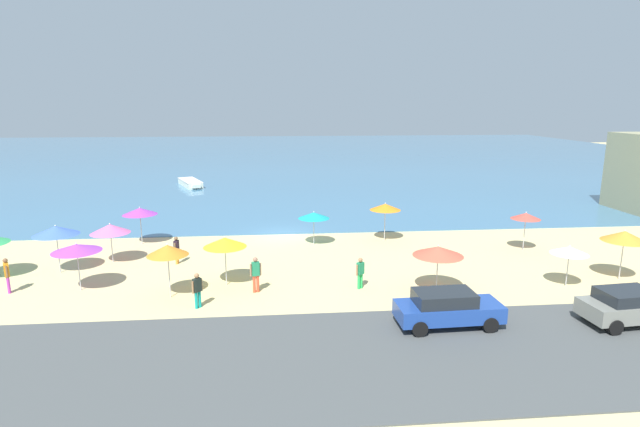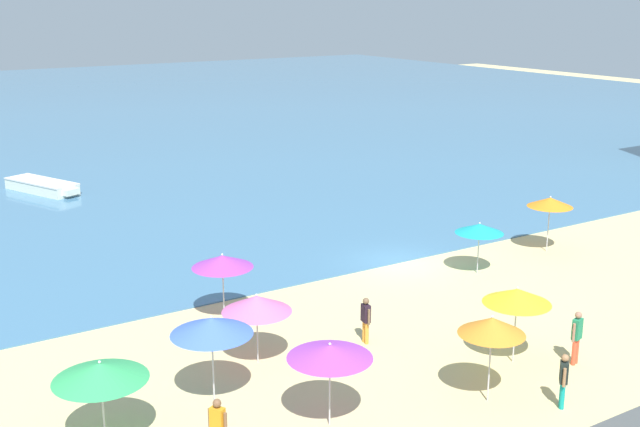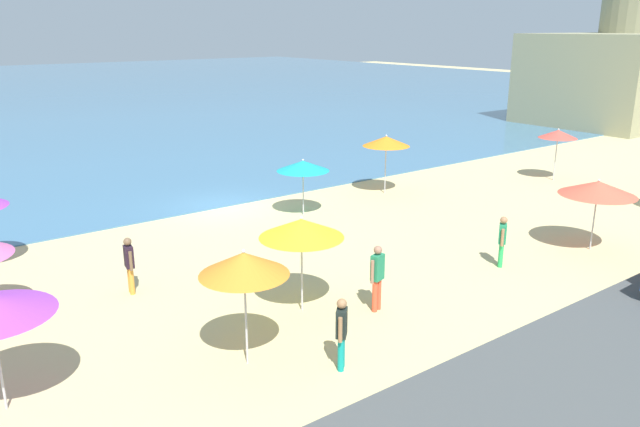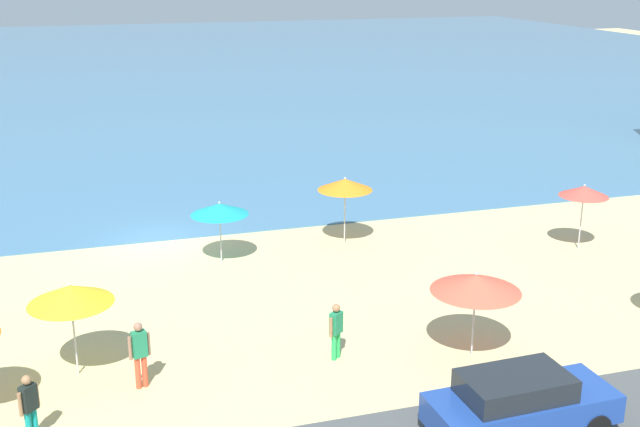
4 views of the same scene
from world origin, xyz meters
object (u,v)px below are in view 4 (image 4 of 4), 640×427
(beach_umbrella_2, at_px, (219,209))
(bather_1, at_px, (140,351))
(parked_car_1, at_px, (520,402))
(bather_0, at_px, (29,405))
(beach_umbrella_5, at_px, (584,191))
(beach_umbrella_8, at_px, (345,185))
(beach_umbrella_1, at_px, (70,294))
(bather_3, at_px, (336,328))
(beach_umbrella_3, at_px, (476,283))

(beach_umbrella_2, height_order, bather_1, beach_umbrella_2)
(parked_car_1, bearing_deg, bather_0, 164.22)
(beach_umbrella_5, xyz_separation_m, parked_car_1, (-8.61, -10.37, -1.39))
(beach_umbrella_5, relative_size, parked_car_1, 0.57)
(beach_umbrella_8, distance_m, bather_0, 15.21)
(beach_umbrella_1, relative_size, beach_umbrella_5, 1.03)
(beach_umbrella_1, xyz_separation_m, parked_car_1, (9.59, -5.89, -1.41))
(beach_umbrella_8, bearing_deg, bather_3, -109.99)
(beach_umbrella_5, relative_size, bather_0, 1.52)
(bather_0, distance_m, bather_1, 3.09)
(beach_umbrella_3, distance_m, parked_car_1, 4.16)
(beach_umbrella_2, distance_m, bather_1, 9.01)
(beach_umbrella_1, xyz_separation_m, bather_0, (-1.01, -2.89, -1.34))
(beach_umbrella_1, distance_m, bather_1, 2.32)
(beach_umbrella_1, distance_m, bather_0, 3.35)
(bather_1, bearing_deg, bather_0, -146.33)
(parked_car_1, bearing_deg, beach_umbrella_3, 77.95)
(beach_umbrella_8, relative_size, bather_1, 1.47)
(bather_0, height_order, parked_car_1, bather_0)
(beach_umbrella_2, relative_size, bather_0, 1.36)
(beach_umbrella_2, relative_size, bather_3, 1.40)
(bather_1, xyz_separation_m, bather_3, (5.20, 0.04, -0.11))
(beach_umbrella_8, relative_size, bather_0, 1.59)
(beach_umbrella_3, bearing_deg, beach_umbrella_5, 39.87)
(beach_umbrella_5, relative_size, bather_1, 1.40)
(beach_umbrella_2, height_order, parked_car_1, beach_umbrella_2)
(beach_umbrella_1, relative_size, bather_3, 1.61)
(bather_3, bearing_deg, beach_umbrella_3, -13.31)
(bather_3, bearing_deg, beach_umbrella_8, 70.01)
(bather_1, relative_size, bather_3, 1.12)
(beach_umbrella_3, height_order, bather_1, beach_umbrella_3)
(beach_umbrella_1, height_order, parked_car_1, beach_umbrella_1)
(beach_umbrella_1, height_order, beach_umbrella_3, beach_umbrella_1)
(beach_umbrella_5, distance_m, beach_umbrella_8, 8.82)
(bather_1, bearing_deg, beach_umbrella_5, 18.81)
(bather_3, bearing_deg, beach_umbrella_2, 101.59)
(beach_umbrella_1, height_order, bather_1, beach_umbrella_1)
(beach_umbrella_1, height_order, bather_0, beach_umbrella_1)
(parked_car_1, bearing_deg, beach_umbrella_8, 88.54)
(bather_1, bearing_deg, beach_umbrella_2, 66.85)
(beach_umbrella_8, bearing_deg, beach_umbrella_3, -87.10)
(bather_3, bearing_deg, bather_1, -179.60)
(beach_umbrella_5, bearing_deg, beach_umbrella_2, 168.93)
(beach_umbrella_5, height_order, parked_car_1, beach_umbrella_5)
(beach_umbrella_8, bearing_deg, bather_1, -133.73)
(beach_umbrella_5, relative_size, beach_umbrella_8, 0.95)
(bather_1, bearing_deg, beach_umbrella_3, -5.35)
(beach_umbrella_2, xyz_separation_m, bather_0, (-6.09, -9.94, -1.05))
(beach_umbrella_8, xyz_separation_m, bather_1, (-8.37, -8.75, -1.34))
(beach_umbrella_1, xyz_separation_m, beach_umbrella_5, (18.19, 4.48, -0.02))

